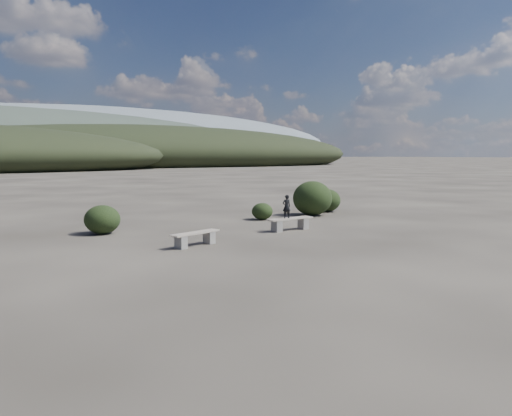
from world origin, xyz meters
TOP-DOWN VIEW (x-y plane):
  - ground at (0.00, 0.00)m, footprint 1200.00×1200.00m
  - bench_left at (-2.54, 3.86)m, footprint 1.77×0.86m
  - bench_right at (1.81, 4.92)m, footprint 1.90×0.49m
  - seated_person at (1.63, 4.91)m, footprint 0.35×0.26m
  - shrub_a at (-4.33, 7.78)m, footprint 1.25×1.25m
  - shrub_c at (2.59, 8.08)m, footprint 0.91×0.91m
  - shrub_d at (5.40, 8.18)m, footprint 1.82×1.82m
  - shrub_e at (6.98, 9.03)m, footprint 1.34×1.34m

SIDE VIEW (x-z plane):
  - ground at x=0.00m, z-range 0.00..0.00m
  - bench_left at x=-2.54m, z-range 0.05..0.48m
  - bench_right at x=1.81m, z-range 0.05..0.52m
  - shrub_c at x=2.59m, z-range 0.00..0.73m
  - shrub_a at x=-4.33m, z-range 0.00..1.03m
  - shrub_e at x=6.98m, z-range 0.00..1.12m
  - shrub_d at x=5.40m, z-range 0.00..1.59m
  - seated_person at x=1.63m, z-range 0.47..1.34m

